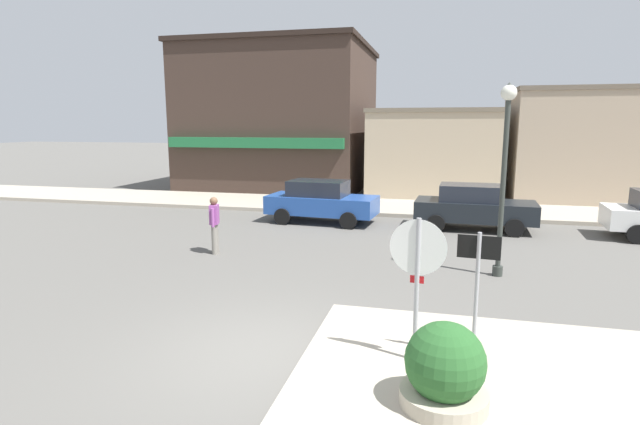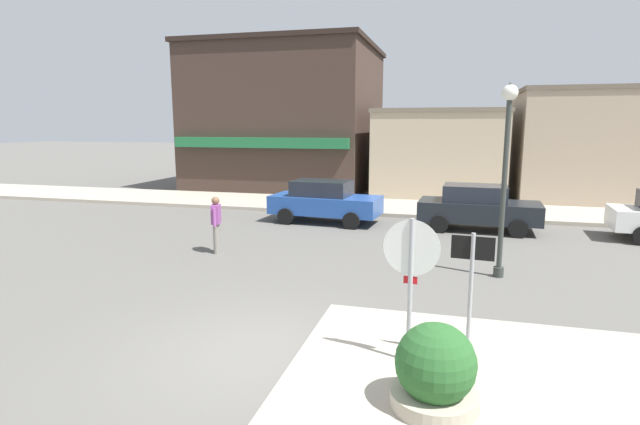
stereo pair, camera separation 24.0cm
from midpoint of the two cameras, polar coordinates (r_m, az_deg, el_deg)
ground_plane at (r=8.35m, az=-6.29°, el=-15.61°), size 160.00×160.00×0.00m
sidewalk_corner at (r=7.58m, az=22.99°, el=-18.59°), size 6.40×4.80×0.15m
kerb_far at (r=21.75m, az=7.43°, el=0.65°), size 80.00×4.00×0.15m
stop_sign at (r=7.36m, az=11.25°, el=-6.66°), size 0.82×0.10×2.30m
one_way_sign at (r=7.58m, az=17.73°, el=-7.92°), size 0.60×0.08×2.10m
planter at (r=6.64m, az=14.07°, el=-17.62°), size 1.10×1.10×1.23m
lamp_post at (r=12.33m, az=21.03°, el=6.39°), size 0.36×0.36×4.54m
parked_car_nearest at (r=18.42m, az=0.90°, el=1.34°), size 4.13×2.12×1.56m
parked_car_second at (r=17.94m, az=17.95°, el=0.61°), size 4.08×2.04×1.56m
pedestrian_crossing_near at (r=14.30m, az=-11.30°, el=-1.17°), size 0.30×0.56×1.61m
building_corner_shop at (r=29.29m, az=-3.34°, el=10.76°), size 9.81×9.58×7.91m
building_storefront_left_near at (r=26.37m, az=13.74°, el=6.67°), size 6.30×6.40×4.33m
building_storefront_left_mid at (r=26.73m, az=29.06°, el=6.69°), size 6.97×5.85×5.21m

